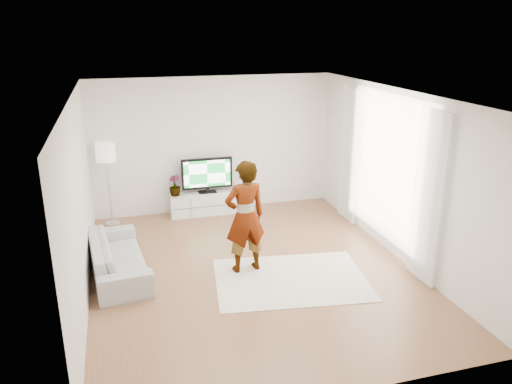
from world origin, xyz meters
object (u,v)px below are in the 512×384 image
object	(u,v)px
floor_lamp	(106,156)
media_console	(208,203)
rug	(291,279)
player	(245,217)
sofa	(118,256)
television	(207,174)

from	to	relation	value
floor_lamp	media_console	bearing A→B (deg)	1.90
floor_lamp	rug	bearing A→B (deg)	-49.88
rug	player	distance (m)	1.20
media_console	sofa	size ratio (longest dim) A/B	0.79
sofa	floor_lamp	distance (m)	2.47
player	floor_lamp	bearing A→B (deg)	-59.96
sofa	floor_lamp	xyz separation A→B (m)	(-0.09, 2.21, 1.10)
rug	sofa	size ratio (longest dim) A/B	1.15
rug	player	size ratio (longest dim) A/B	1.28
television	rug	size ratio (longest dim) A/B	0.45
media_console	sofa	xyz separation A→B (m)	(-1.86, -2.28, 0.07)
media_console	player	bearing A→B (deg)	-87.85
player	sofa	size ratio (longest dim) A/B	0.90
television	floor_lamp	world-z (taller)	floor_lamp
rug	sofa	xyz separation A→B (m)	(-2.56, 0.94, 0.29)
player	sofa	world-z (taller)	player
television	rug	xyz separation A→B (m)	(0.70, -3.24, -0.84)
rug	floor_lamp	bearing A→B (deg)	130.12
sofa	floor_lamp	bearing A→B (deg)	-3.41
sofa	floor_lamp	size ratio (longest dim) A/B	1.23
media_console	floor_lamp	distance (m)	2.28
player	floor_lamp	xyz separation A→B (m)	(-2.06, 2.64, 0.47)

